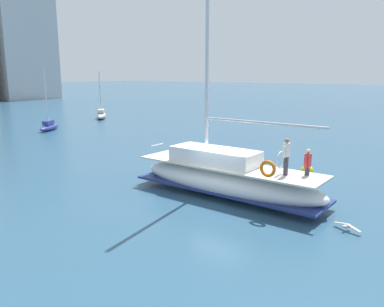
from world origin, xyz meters
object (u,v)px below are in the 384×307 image
mooring_buoy (307,171)px  main_sailboat (226,177)px  moored_sloop_far (101,115)px  moored_cutter_left (49,126)px  seagull (347,226)px

mooring_buoy → main_sailboat: bearing=162.2°
moored_sloop_far → main_sailboat: bearing=-122.6°
moored_sloop_far → mooring_buoy: 33.11m
moored_sloop_far → moored_cutter_left: bearing=-160.6°
moored_sloop_far → mooring_buoy: moored_sloop_far is taller
moored_sloop_far → mooring_buoy: (-12.44, -30.68, -0.29)m
moored_cutter_left → seagull: moored_cutter_left is taller
seagull → moored_cutter_left: bearing=73.2°
seagull → main_sailboat: bearing=79.2°
moored_cutter_left → seagull: 32.33m
main_sailboat → seagull: (-1.10, -5.76, -0.73)m
main_sailboat → moored_cutter_left: (8.25, 25.19, -0.45)m
moored_sloop_far → moored_cutter_left: moored_cutter_left is taller
moored_cutter_left → mooring_buoy: moored_cutter_left is taller
main_sailboat → moored_cutter_left: bearing=71.9°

